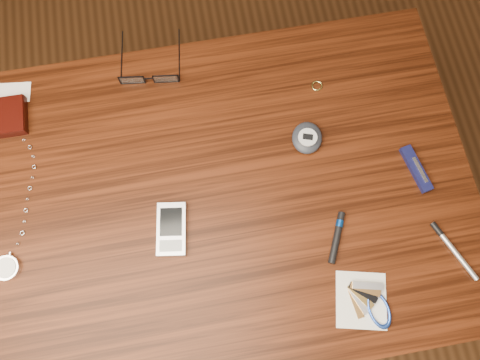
{
  "coord_description": "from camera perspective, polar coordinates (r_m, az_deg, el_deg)",
  "views": [
    {
      "loc": [
        -0.01,
        -0.24,
        1.64
      ],
      "look_at": [
        0.04,
        0.02,
        0.76
      ],
      "focal_mm": 35.0,
      "sensor_mm": 36.0,
      "label": 1
    }
  ],
  "objects": [
    {
      "name": "pda_phone",
      "position": [
        0.91,
        -8.36,
        -5.94
      ],
      "size": [
        0.07,
        0.11,
        0.02
      ],
      "color": "silver",
      "rests_on": "desk"
    },
    {
      "name": "gold_ring",
      "position": [
        1.02,
        9.36,
        11.26
      ],
      "size": [
        0.03,
        0.03,
        0.0
      ],
      "primitive_type": "torus",
      "rotation": [
        0.0,
        0.0,
        0.24
      ],
      "color": "tan",
      "rests_on": "desk"
    },
    {
      "name": "wallet_and_card",
      "position": [
        1.08,
        -27.12,
        6.83
      ],
      "size": [
        0.11,
        0.13,
        0.02
      ],
      "color": "black",
      "rests_on": "desk"
    },
    {
      "name": "desk",
      "position": [
        1.02,
        -2.01,
        -3.2
      ],
      "size": [
        1.0,
        0.7,
        0.75
      ],
      "color": "#371508",
      "rests_on": "ground"
    },
    {
      "name": "ground",
      "position": [
        1.66,
        -1.25,
        -8.48
      ],
      "size": [
        3.8,
        3.8,
        0.0
      ],
      "primitive_type": "plane",
      "color": "#472814",
      "rests_on": "ground"
    },
    {
      "name": "pocket_watch",
      "position": [
        0.99,
        -26.46,
        -9.15
      ],
      "size": [
        0.09,
        0.28,
        0.01
      ],
      "color": "silver",
      "rests_on": "desk"
    },
    {
      "name": "silver_pen",
      "position": [
        0.98,
        24.28,
        -7.37
      ],
      "size": [
        0.06,
        0.12,
        0.01
      ],
      "color": "silver",
      "rests_on": "desk"
    },
    {
      "name": "pedometer",
      "position": [
        0.96,
        8.17,
        5.11
      ],
      "size": [
        0.08,
        0.08,
        0.03
      ],
      "color": "#22252D",
      "rests_on": "desk"
    },
    {
      "name": "black_blue_pen",
      "position": [
        0.92,
        11.75,
        -6.67
      ],
      "size": [
        0.05,
        0.1,
        0.01
      ],
      "color": "black",
      "rests_on": "desk"
    },
    {
      "name": "pocket_knife",
      "position": [
        0.99,
        20.68,
        1.28
      ],
      "size": [
        0.04,
        0.1,
        0.01
      ],
      "color": "#0C0C33",
      "rests_on": "desk"
    },
    {
      "name": "notepad_keys",
      "position": [
        0.92,
        15.55,
        -14.32
      ],
      "size": [
        0.11,
        0.12,
        0.01
      ],
      "color": "silver",
      "rests_on": "desk"
    },
    {
      "name": "eyeglasses",
      "position": [
        1.02,
        -11.02,
        12.29
      ],
      "size": [
        0.14,
        0.14,
        0.03
      ],
      "color": "black",
      "rests_on": "desk"
    }
  ]
}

